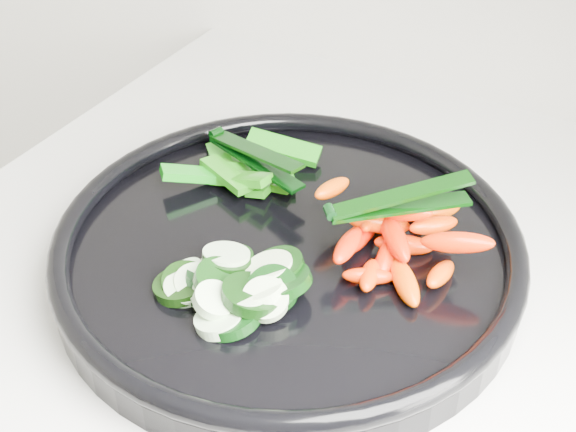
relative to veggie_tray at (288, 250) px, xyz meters
The scene contains 6 objects.
veggie_tray is the anchor object (origin of this frame).
cucumber_pile 0.07m from the veggie_tray, 98.43° to the right, with size 0.12×0.11×0.04m.
carrot_pile 0.09m from the veggie_tray, 23.80° to the left, with size 0.15×0.14×0.05m.
pepper_pile 0.10m from the veggie_tray, 140.27° to the left, with size 0.11×0.12×0.03m.
tong_carrot 0.10m from the veggie_tray, 24.75° to the left, with size 0.09×0.09×0.02m.
tong_pepper 0.10m from the veggie_tray, 138.25° to the left, with size 0.11×0.05×0.02m.
Camera 1 is at (-0.46, 1.23, 1.37)m, focal length 50.00 mm.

